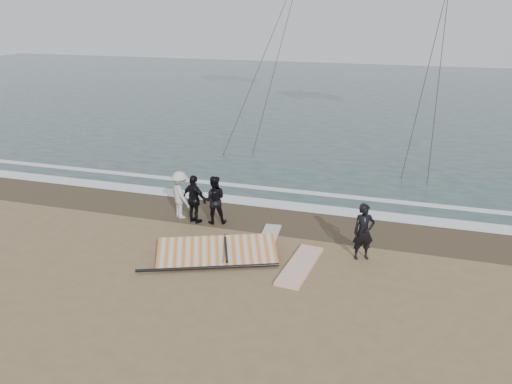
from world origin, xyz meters
TOP-DOWN VIEW (x-y plane):
  - ground at (0.00, 0.00)m, footprint 120.00×120.00m
  - sea at (0.00, 33.00)m, footprint 120.00×54.00m
  - wet_sand at (0.00, 4.50)m, footprint 120.00×2.80m
  - foam_near at (0.00, 5.90)m, footprint 120.00×0.90m
  - foam_far at (0.00, 7.60)m, footprint 120.00×0.45m
  - man_main at (2.83, 2.27)m, footprint 0.80×0.68m
  - board_white at (1.07, 1.12)m, footprint 1.02×2.75m
  - board_cream at (-0.40, 2.72)m, footprint 0.76×2.22m
  - trio_cluster at (-3.47, 3.51)m, footprint 2.61×1.34m
  - sail_rig at (-1.64, 0.99)m, footprint 4.09×3.03m

SIDE VIEW (x-z plane):
  - ground at x=0.00m, z-range 0.00..0.00m
  - wet_sand at x=0.00m, z-range 0.00..0.01m
  - sea at x=0.00m, z-range 0.00..0.02m
  - foam_near at x=0.00m, z-range 0.02..0.03m
  - foam_far at x=0.00m, z-range 0.02..0.03m
  - board_cream at x=-0.40m, z-range 0.00..0.09m
  - board_white at x=1.07m, z-range 0.00..0.11m
  - sail_rig at x=-1.64m, z-range -0.05..0.44m
  - trio_cluster at x=-3.47m, z-range -0.01..1.85m
  - man_main at x=2.83m, z-range 0.00..1.86m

